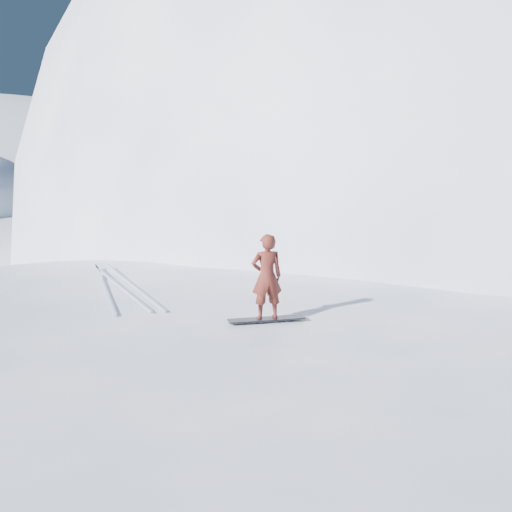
% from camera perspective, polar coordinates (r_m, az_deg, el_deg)
% --- Properties ---
extents(ground, '(400.00, 400.00, 0.00)m').
position_cam_1_polar(ground, '(11.76, -6.53, -18.31)').
color(ground, white).
rests_on(ground, ground).
extents(near_ridge, '(36.00, 28.00, 4.80)m').
position_cam_1_polar(near_ridge, '(14.57, -3.69, -12.57)').
color(near_ridge, white).
rests_on(near_ridge, ground).
extents(summit_peak, '(60.00, 56.00, 56.00)m').
position_cam_1_polar(summit_peak, '(43.32, 20.05, 1.73)').
color(summit_peak, white).
rests_on(summit_peak, ground).
extents(peak_shoulder, '(28.00, 24.00, 18.00)m').
position_cam_1_polar(peak_shoulder, '(32.72, 7.64, -0.15)').
color(peak_shoulder, white).
rests_on(peak_shoulder, ground).
extents(wind_bumps, '(16.00, 14.40, 1.00)m').
position_cam_1_polar(wind_bumps, '(13.64, -9.83, -14.30)').
color(wind_bumps, white).
rests_on(wind_bumps, ground).
extents(snowboard, '(1.53, 0.32, 0.03)m').
position_cam_1_polar(snowboard, '(11.24, 1.07, -6.31)').
color(snowboard, black).
rests_on(snowboard, near_ridge).
extents(snowboarder, '(0.62, 0.41, 1.67)m').
position_cam_1_polar(snowboarder, '(11.04, 1.08, -2.08)').
color(snowboarder, maroon).
rests_on(snowboarder, snowboard).
extents(board_tracks, '(1.88, 5.96, 0.04)m').
position_cam_1_polar(board_tracks, '(14.77, -13.72, -2.69)').
color(board_tracks, silver).
rests_on(board_tracks, ground).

